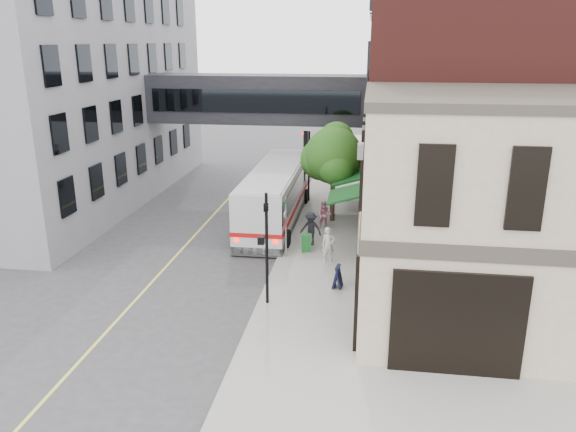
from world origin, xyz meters
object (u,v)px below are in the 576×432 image
(pedestrian_b, at_px, (324,215))
(pedestrian_c, at_px, (311,229))
(newspaper_box, at_px, (306,243))
(pedestrian_a, at_px, (328,245))
(sandwich_board, at_px, (338,276))
(bus, at_px, (276,193))

(pedestrian_b, xyz_separation_m, pedestrian_c, (-0.46, -2.62, 0.07))
(pedestrian_c, height_order, newspaper_box, pedestrian_c)
(pedestrian_b, distance_m, newspaper_box, 3.63)
(pedestrian_a, relative_size, sandwich_board, 1.72)
(bus, xyz_separation_m, pedestrian_a, (3.48, -6.06, -0.77))
(pedestrian_c, distance_m, newspaper_box, 1.03)
(pedestrian_b, bearing_deg, newspaper_box, -89.53)
(pedestrian_b, distance_m, sandwich_board, 7.69)
(pedestrian_a, bearing_deg, sandwich_board, -93.76)
(pedestrian_c, relative_size, sandwich_board, 1.77)
(pedestrian_a, bearing_deg, bus, 103.67)
(bus, xyz_separation_m, pedestrian_c, (2.44, -3.89, -0.74))
(bus, bearing_deg, pedestrian_c, -57.98)
(pedestrian_a, relative_size, pedestrian_b, 1.05)
(pedestrian_b, xyz_separation_m, sandwich_board, (1.20, -7.59, -0.31))
(newspaper_box, bearing_deg, bus, 107.52)
(sandwich_board, bearing_deg, pedestrian_a, 110.84)
(pedestrian_a, xyz_separation_m, pedestrian_b, (-0.58, 4.79, -0.04))
(bus, height_order, newspaper_box, bus)
(bus, height_order, pedestrian_a, bus)
(newspaper_box, bearing_deg, pedestrian_c, 74.80)
(pedestrian_c, bearing_deg, pedestrian_b, 92.63)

